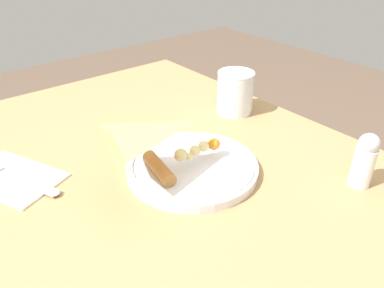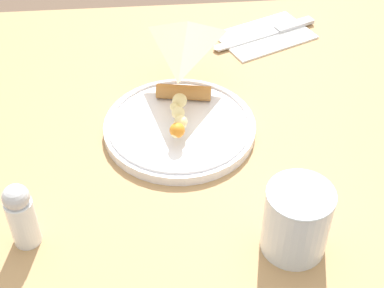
{
  "view_description": "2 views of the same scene",
  "coord_description": "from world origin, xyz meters",
  "px_view_note": "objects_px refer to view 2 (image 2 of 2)",
  "views": [
    {
      "loc": [
        0.48,
        -0.32,
        1.14
      ],
      "look_at": [
        0.03,
        0.04,
        0.79
      ],
      "focal_mm": 35.0,
      "sensor_mm": 36.0,
      "label": 1
    },
    {
      "loc": [
        0.09,
        0.72,
        1.36
      ],
      "look_at": [
        0.04,
        0.11,
        0.79
      ],
      "focal_mm": 55.0,
      "sensor_mm": 36.0,
      "label": 2
    }
  ],
  "objects_px": {
    "plate_pizza": "(180,125)",
    "milk_glass": "(296,223)",
    "dining_table": "(207,172)",
    "napkin_folded": "(265,36)",
    "butter_knife": "(271,32)",
    "salt_shaker": "(21,215)"
  },
  "relations": [
    {
      "from": "plate_pizza",
      "to": "milk_glass",
      "type": "relative_size",
      "value": 2.41
    },
    {
      "from": "dining_table",
      "to": "butter_knife",
      "type": "xyz_separation_m",
      "value": [
        -0.15,
        -0.23,
        0.13
      ]
    },
    {
      "from": "milk_glass",
      "to": "napkin_folded",
      "type": "height_order",
      "value": "milk_glass"
    },
    {
      "from": "milk_glass",
      "to": "butter_knife",
      "type": "bearing_deg",
      "value": -97.41
    },
    {
      "from": "salt_shaker",
      "to": "butter_knife",
      "type": "bearing_deg",
      "value": -131.27
    },
    {
      "from": "plate_pizza",
      "to": "milk_glass",
      "type": "bearing_deg",
      "value": 118.86
    },
    {
      "from": "plate_pizza",
      "to": "butter_knife",
      "type": "bearing_deg",
      "value": -126.09
    },
    {
      "from": "napkin_folded",
      "to": "salt_shaker",
      "type": "bearing_deg",
      "value": 49.22
    },
    {
      "from": "milk_glass",
      "to": "butter_knife",
      "type": "height_order",
      "value": "milk_glass"
    },
    {
      "from": "milk_glass",
      "to": "salt_shaker",
      "type": "height_order",
      "value": "same"
    },
    {
      "from": "butter_knife",
      "to": "dining_table",
      "type": "bearing_deg",
      "value": 35.18
    },
    {
      "from": "dining_table",
      "to": "plate_pizza",
      "type": "distance_m",
      "value": 0.15
    },
    {
      "from": "dining_table",
      "to": "salt_shaker",
      "type": "height_order",
      "value": "salt_shaker"
    },
    {
      "from": "napkin_folded",
      "to": "salt_shaker",
      "type": "relative_size",
      "value": 2.04
    },
    {
      "from": "milk_glass",
      "to": "dining_table",
      "type": "bearing_deg",
      "value": -72.94
    },
    {
      "from": "dining_table",
      "to": "milk_glass",
      "type": "relative_size",
      "value": 10.25
    },
    {
      "from": "butter_knife",
      "to": "salt_shaker",
      "type": "height_order",
      "value": "salt_shaker"
    },
    {
      "from": "dining_table",
      "to": "milk_glass",
      "type": "height_order",
      "value": "milk_glass"
    },
    {
      "from": "napkin_folded",
      "to": "butter_knife",
      "type": "height_order",
      "value": "butter_knife"
    },
    {
      "from": "plate_pizza",
      "to": "dining_table",
      "type": "bearing_deg",
      "value": -147.2
    },
    {
      "from": "butter_knife",
      "to": "salt_shaker",
      "type": "distance_m",
      "value": 0.61
    },
    {
      "from": "plate_pizza",
      "to": "butter_knife",
      "type": "distance_m",
      "value": 0.33
    }
  ]
}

